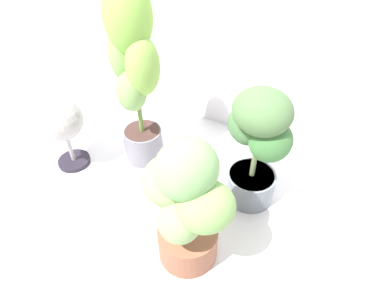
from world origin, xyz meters
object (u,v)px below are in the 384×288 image
at_px(floor_fan, 62,122).
at_px(potted_plant_back_left, 134,69).
at_px(potted_plant_front_right, 186,203).
at_px(potted_plant_back_right, 257,141).

bearing_deg(floor_fan, potted_plant_back_left, -17.83).
height_order(potted_plant_front_right, floor_fan, potted_plant_front_right).
xyz_separation_m(potted_plant_back_left, potted_plant_front_right, (0.53, -0.44, -0.22)).
height_order(potted_plant_back_right, floor_fan, potted_plant_back_right).
height_order(potted_plant_back_left, potted_plant_back_right, potted_plant_back_left).
distance_m(potted_plant_back_right, floor_fan, 1.01).
relative_size(potted_plant_back_right, potted_plant_front_right, 0.99).
bearing_deg(potted_plant_back_right, potted_plant_front_right, -104.38).
bearing_deg(potted_plant_back_left, potted_plant_front_right, -39.35).
bearing_deg(potted_plant_front_right, potted_plant_back_right, 75.62).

